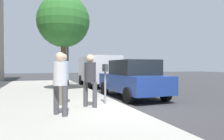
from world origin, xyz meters
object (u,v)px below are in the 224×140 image
Objects in this scene: pedestrian_at_meter at (90,76)px; street_tree at (64,22)px; parking_meter at (105,75)px; pedestrian_bystander at (60,78)px; parked_sedan_near at (132,79)px; parking_officer at (63,74)px; parked_van_far at (98,69)px; traffic_signal at (69,51)px.

pedestrian_at_meter is 0.32× the size of street_tree.
pedestrian_bystander is at bearing 125.91° from parking_meter.
parked_sedan_near is (3.10, -3.63, -0.26)m from pedestrian_bystander.
parking_officer is 0.34× the size of parked_van_far.
pedestrian_at_meter reaches higher than parked_sedan_near.
parking_meter is 0.39× the size of traffic_signal.
parked_van_far is 4.98m from street_tree.
pedestrian_at_meter is 1.14m from parking_officer.
parking_officer is at bearing 155.60° from parked_van_far.
parked_van_far reaches higher than pedestrian_bystander.
parking_meter is at bearing -169.64° from street_tree.
pedestrian_bystander is 0.33× the size of parked_van_far.
parking_officer reaches higher than parking_meter.
parked_van_far is at bearing 37.13° from pedestrian_bystander.
parking_officer is 8.12m from parked_van_far.
parked_sedan_near is 5.11m from street_tree.
parked_sedan_near is 6.00m from parked_van_far.
traffic_signal is (5.99, 2.10, 1.68)m from parked_sedan_near.
pedestrian_bystander is 0.39× the size of parked_sedan_near.
street_tree is at bearing 116.84° from parking_officer.
pedestrian_bystander is at bearing 179.54° from pedestrian_at_meter.
pedestrian_at_meter is at bearing 176.59° from traffic_signal.
pedestrian_at_meter is 5.90m from street_tree.
traffic_signal is (9.08, -1.53, 1.42)m from pedestrian_bystander.
traffic_signal reaches higher than parking_officer.
pedestrian_bystander is (-1.21, 1.67, -0.01)m from parking_meter.
parking_meter is 1.48m from parking_officer.
parked_van_far is (5.99, 0.00, 0.36)m from parked_sedan_near.
pedestrian_bystander is 0.32× the size of street_tree.
parked_van_far is (7.40, -3.36, 0.05)m from parking_officer.
street_tree is 3.43m from traffic_signal.
pedestrian_at_meter is (-0.35, 0.63, -0.01)m from parking_meter.
parked_van_far is 1.45× the size of traffic_signal.
parked_sedan_near is (2.24, -2.59, -0.26)m from pedestrian_at_meter.
parking_officer is at bearing 170.35° from traffic_signal.
traffic_signal is at bearing 90.20° from parked_van_far.
street_tree is at bearing 10.36° from parking_meter.
parked_sedan_near is at bearing 0.95° from pedestrian_at_meter.
pedestrian_bystander is (-0.85, 1.04, 0.00)m from pedestrian_at_meter.
street_tree is at bearing 137.14° from parked_van_far.
pedestrian_bystander is 1.72m from parking_officer.
street_tree reaches higher than parked_van_far.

